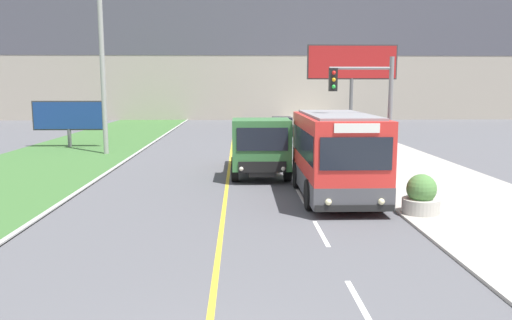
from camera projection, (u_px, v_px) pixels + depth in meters
apartment_block_background at (235, 31)px, 61.09m from camera, size 80.00×8.04×21.38m
city_bus at (336, 156)px, 17.73m from camera, size 2.61×6.14×3.04m
dump_truck at (260, 148)px, 21.90m from camera, size 2.52×6.29×2.61m
car_distant at (282, 126)px, 41.21m from camera, size 1.80×4.30×1.45m
utility_pole_far at (102, 60)px, 28.67m from camera, size 1.80×0.28×10.78m
traffic_light_mast at (370, 108)px, 17.64m from camera, size 2.28×0.32×5.02m
billboard_large at (352, 66)px, 33.45m from camera, size 6.06×0.24×6.72m
billboard_small at (68, 116)px, 32.43m from camera, size 4.57×0.24×3.04m
planter_round_near at (421, 196)px, 15.47m from camera, size 1.15×1.15×1.23m
planter_round_second at (381, 170)px, 20.22m from camera, size 1.12×1.12×1.24m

